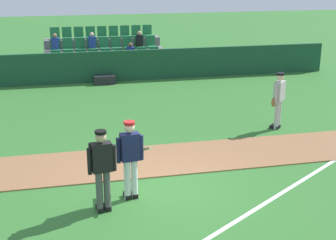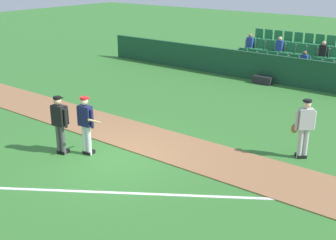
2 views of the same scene
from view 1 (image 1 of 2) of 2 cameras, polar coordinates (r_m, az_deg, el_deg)
ground_plane at (r=10.82m, az=-1.13°, el=-8.43°), size 80.00×80.00×0.00m
infield_dirt_path at (r=12.33m, az=-2.71°, el=-4.91°), size 28.00×2.07×0.03m
foul_line_chalk at (r=11.32m, az=14.59°, el=-7.77°), size 10.07×6.69×0.01m
dugout_fence at (r=20.78m, az=-7.10°, el=6.39°), size 20.00×0.16×1.33m
stadium_bleachers at (r=22.62m, az=-7.58°, el=7.21°), size 5.55×2.95×2.05m
batter_navy_jersey at (r=10.11m, az=-4.52°, el=-4.43°), size 0.72×0.75×1.76m
umpire_home_plate at (r=9.65m, az=-7.92°, el=-5.49°), size 0.58×0.35×1.76m
runner_grey_jersey at (r=14.84m, az=13.10°, el=2.51°), size 0.58×0.49×1.76m
equipment_bag at (r=20.42m, az=-7.60°, el=4.78°), size 0.90×0.36×0.36m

